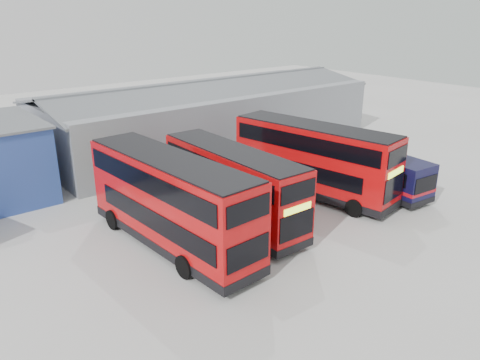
# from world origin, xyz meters

# --- Properties ---
(ground_plane) EXTENTS (120.00, 120.00, 0.00)m
(ground_plane) POSITION_xyz_m (0.00, 0.00, 0.00)
(ground_plane) COLOR #AEAEA9
(ground_plane) RESTS_ON ground
(maintenance_shed) EXTENTS (30.50, 12.00, 5.89)m
(maintenance_shed) POSITION_xyz_m (8.00, 20.00, 2.60)
(maintenance_shed) COLOR gray
(maintenance_shed) RESTS_ON ground
(double_decker_left) EXTENTS (3.45, 11.83, 4.95)m
(double_decker_left) POSITION_xyz_m (-5.52, 4.52, 2.46)
(double_decker_left) COLOR red
(double_decker_left) RESTS_ON ground
(double_decker_centre) EXTENTS (2.91, 10.69, 4.49)m
(double_decker_centre) POSITION_xyz_m (-1.26, 4.82, 2.24)
(double_decker_centre) COLOR red
(double_decker_centre) RESTS_ON ground
(double_decker_right) EXTENTS (4.46, 11.67, 4.83)m
(double_decker_right) POSITION_xyz_m (5.65, 4.92, 2.40)
(double_decker_right) COLOR red
(double_decker_right) RESTS_ON ground
(single_decker_blue) EXTENTS (3.41, 10.42, 2.78)m
(single_decker_blue) POSITION_xyz_m (9.65, 3.81, 1.38)
(single_decker_blue) COLOR black
(single_decker_blue) RESTS_ON ground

